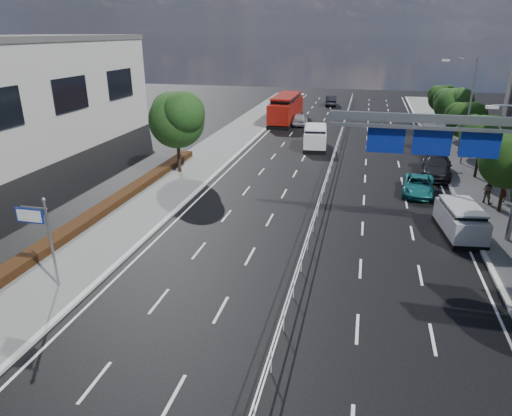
% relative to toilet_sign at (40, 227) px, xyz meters
% --- Properties ---
extents(ground, '(160.00, 160.00, 0.00)m').
position_rel_toilet_sign_xyz_m(ground, '(10.95, 0.00, -2.94)').
color(ground, black).
rests_on(ground, ground).
extents(sidewalk_near, '(5.00, 140.00, 0.14)m').
position_rel_toilet_sign_xyz_m(sidewalk_near, '(-0.55, 0.00, -2.87)').
color(sidewalk_near, slate).
rests_on(sidewalk_near, ground).
extents(kerb_near, '(0.25, 140.00, 0.15)m').
position_rel_toilet_sign_xyz_m(kerb_near, '(1.95, 0.00, -2.87)').
color(kerb_near, silver).
rests_on(kerb_near, ground).
extents(median_fence, '(0.05, 85.00, 1.02)m').
position_rel_toilet_sign_xyz_m(median_fence, '(10.95, 22.50, -2.42)').
color(median_fence, silver).
rests_on(median_fence, ground).
extents(hedge_near, '(1.00, 36.00, 0.44)m').
position_rel_toilet_sign_xyz_m(hedge_near, '(-2.35, 5.00, -2.58)').
color(hedge_near, black).
rests_on(hedge_near, sidewalk_near).
extents(toilet_sign, '(1.62, 0.18, 4.34)m').
position_rel_toilet_sign_xyz_m(toilet_sign, '(0.00, 0.00, 0.00)').
color(toilet_sign, gray).
rests_on(toilet_sign, ground).
extents(overhead_gantry, '(10.24, 0.38, 7.45)m').
position_rel_toilet_sign_xyz_m(overhead_gantry, '(17.69, 10.05, 2.66)').
color(overhead_gantry, gray).
rests_on(overhead_gantry, ground).
extents(streetlight_far, '(2.78, 2.40, 9.00)m').
position_rel_toilet_sign_xyz_m(streetlight_far, '(21.46, 26.00, 2.27)').
color(streetlight_far, gray).
rests_on(streetlight_far, ground).
extents(near_tree_back, '(4.84, 4.51, 6.69)m').
position_rel_toilet_sign_xyz_m(near_tree_back, '(-0.99, 17.97, 1.67)').
color(near_tree_back, black).
rests_on(near_tree_back, ground).
extents(far_tree_d, '(3.85, 3.59, 5.34)m').
position_rel_toilet_sign_xyz_m(far_tree_d, '(22.20, 14.48, 0.74)').
color(far_tree_d, black).
rests_on(far_tree_d, ground).
extents(far_tree_e, '(3.63, 3.38, 5.13)m').
position_rel_toilet_sign_xyz_m(far_tree_e, '(22.20, 21.98, 0.61)').
color(far_tree_e, black).
rests_on(far_tree_e, ground).
extents(far_tree_f, '(3.52, 3.28, 5.02)m').
position_rel_toilet_sign_xyz_m(far_tree_f, '(22.20, 29.48, 0.55)').
color(far_tree_f, black).
rests_on(far_tree_f, ground).
extents(far_tree_g, '(3.96, 3.69, 5.45)m').
position_rel_toilet_sign_xyz_m(far_tree_g, '(22.20, 36.98, 0.81)').
color(far_tree_g, black).
rests_on(far_tree_g, ground).
extents(far_tree_h, '(3.41, 3.18, 4.91)m').
position_rel_toilet_sign_xyz_m(far_tree_h, '(22.20, 44.48, 0.48)').
color(far_tree_h, black).
rests_on(far_tree_h, ground).
extents(white_minivan, '(2.65, 5.20, 2.18)m').
position_rel_toilet_sign_xyz_m(white_minivan, '(8.71, 29.19, -1.87)').
color(white_minivan, black).
rests_on(white_minivan, ground).
extents(red_bus, '(2.81, 11.30, 3.37)m').
position_rel_toilet_sign_xyz_m(red_bus, '(3.45, 42.54, -1.19)').
color(red_bus, black).
rests_on(red_bus, ground).
extents(near_car_silver, '(2.02, 4.47, 1.49)m').
position_rel_toilet_sign_xyz_m(near_car_silver, '(5.53, 40.69, -2.20)').
color(near_car_silver, '#9D9EA4').
rests_on(near_car_silver, ground).
extents(near_car_dark, '(1.96, 4.80, 1.55)m').
position_rel_toilet_sign_xyz_m(near_car_dark, '(7.97, 57.50, -2.17)').
color(near_car_dark, black).
rests_on(near_car_dark, ground).
extents(silver_minivan, '(2.42, 4.61, 1.83)m').
position_rel_toilet_sign_xyz_m(silver_minivan, '(19.08, 10.36, -2.04)').
color(silver_minivan, black).
rests_on(silver_minivan, ground).
extents(parked_car_teal, '(2.50, 4.70, 1.26)m').
position_rel_toilet_sign_xyz_m(parked_car_teal, '(17.45, 17.25, -2.32)').
color(parked_car_teal, '#18686E').
rests_on(parked_car_teal, ground).
extents(parked_car_dark, '(2.88, 5.70, 1.59)m').
position_rel_toilet_sign_xyz_m(parked_car_dark, '(19.25, 22.13, -2.15)').
color(parked_car_dark, black).
rests_on(parked_car_dark, ground).
extents(pedestrian_a, '(0.70, 0.69, 1.64)m').
position_rel_toilet_sign_xyz_m(pedestrian_a, '(22.78, 16.34, -1.99)').
color(pedestrian_a, gray).
rests_on(pedestrian_a, sidewalk_far).
extents(pedestrian_b, '(1.03, 1.00, 1.68)m').
position_rel_toilet_sign_xyz_m(pedestrian_b, '(21.71, 16.01, -1.96)').
color(pedestrian_b, gray).
rests_on(pedestrian_b, sidewalk_far).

